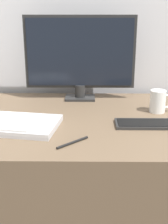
{
  "coord_description": "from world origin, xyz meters",
  "views": [
    {
      "loc": [
        0.04,
        -1.15,
        1.18
      ],
      "look_at": [
        0.03,
        0.02,
        0.78
      ],
      "focal_mm": 50.0,
      "sensor_mm": 36.0,
      "label": 1
    }
  ],
  "objects": [
    {
      "name": "ereader",
      "position": [
        -0.23,
        -0.01,
        0.75
      ],
      "size": [
        0.18,
        0.21,
        0.01
      ],
      "color": "white",
      "rests_on": "laptop"
    },
    {
      "name": "pen",
      "position": [
        -0.01,
        -0.15,
        0.72
      ],
      "size": [
        0.11,
        0.1,
        0.01
      ],
      "color": "black",
      "rests_on": "desk"
    },
    {
      "name": "laptop",
      "position": [
        -0.23,
        0.0,
        0.73
      ],
      "size": [
        0.34,
        0.27,
        0.02
      ],
      "color": "#BCBCC1",
      "rests_on": "desk"
    },
    {
      "name": "wall_back",
      "position": [
        0.0,
        0.58,
        1.2
      ],
      "size": [
        3.6,
        0.05,
        2.4
      ],
      "color": "silver",
      "rests_on": "ground_plane"
    },
    {
      "name": "monitor",
      "position": [
        0.01,
        0.4,
        0.94
      ],
      "size": [
        0.55,
        0.11,
        0.42
      ],
      "color": "#262626",
      "rests_on": "desk"
    },
    {
      "name": "keyboard",
      "position": [
        0.29,
        0.03,
        0.72
      ],
      "size": [
        0.27,
        0.11,
        0.01
      ],
      "color": "#282828",
      "rests_on": "desk"
    },
    {
      "name": "coffee_mug",
      "position": [
        0.36,
        0.2,
        0.77
      ],
      "size": [
        0.11,
        0.07,
        0.1
      ],
      "color": "white",
      "rests_on": "desk"
    },
    {
      "name": "desk",
      "position": [
        0.0,
        0.11,
        0.36
      ],
      "size": [
        1.31,
        0.79,
        0.72
      ],
      "color": "brown",
      "rests_on": "ground_plane"
    }
  ]
}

